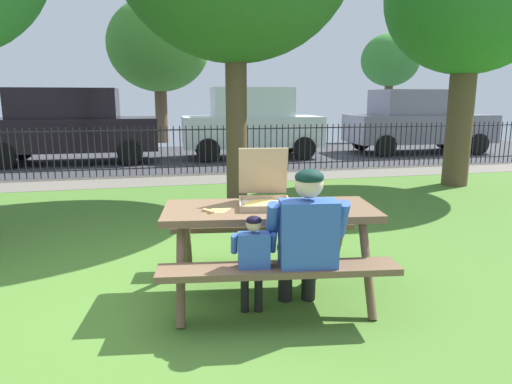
{
  "coord_description": "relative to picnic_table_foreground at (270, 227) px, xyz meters",
  "views": [
    {
      "loc": [
        0.06,
        -3.78,
        1.69
      ],
      "look_at": [
        1.08,
        0.64,
        0.75
      ],
      "focal_mm": 31.97,
      "sensor_mm": 36.0,
      "label": 1
    }
  ],
  "objects": [
    {
      "name": "far_tree_center",
      "position": [
        9.0,
        14.39,
        2.63
      ],
      "size": [
        2.43,
        2.43,
        4.36
      ],
      "color": "brown",
      "rests_on": "ground"
    },
    {
      "name": "iron_fence_streetside",
      "position": [
        -1.03,
        6.65,
        -0.05
      ],
      "size": [
        20.05,
        0.03,
        1.08
      ],
      "color": "black",
      "rests_on": "ground"
    },
    {
      "name": "far_tree_midleft",
      "position": [
        -0.51,
        14.39,
        3.0
      ],
      "size": [
        3.78,
        3.78,
        5.32
      ],
      "color": "brown",
      "rests_on": "ground"
    },
    {
      "name": "parked_car_left",
      "position": [
        -3.01,
        9.19,
        0.41
      ],
      "size": [
        4.41,
        1.93,
        1.94
      ],
      "color": "black",
      "rests_on": "ground"
    },
    {
      "name": "parked_car_center",
      "position": [
        1.87,
        9.19,
        0.41
      ],
      "size": [
        3.96,
        1.95,
        1.98
      ],
      "color": "white",
      "rests_on": "ground"
    },
    {
      "name": "parked_car_right",
      "position": [
        7.21,
        9.19,
        0.41
      ],
      "size": [
        4.49,
        2.09,
        1.94
      ],
      "color": "slate",
      "rests_on": "ground"
    },
    {
      "name": "street_asphalt",
      "position": [
        -1.03,
        9.71,
        -0.6
      ],
      "size": [
        28.0,
        6.12,
        0.01
      ],
      "primitive_type": "cube",
      "color": "#38383D"
    },
    {
      "name": "picnic_table_foreground",
      "position": [
        0.0,
        0.0,
        0.0
      ],
      "size": [
        1.99,
        1.72,
        0.79
      ],
      "color": "brown",
      "rests_on": "ground"
    },
    {
      "name": "child_at_table",
      "position": [
        -0.26,
        -0.5,
        -0.08
      ],
      "size": [
        0.35,
        0.35,
        0.85
      ],
      "color": "black",
      "rests_on": "ground"
    },
    {
      "name": "pizza_slice_on_table",
      "position": [
        -0.46,
        -0.01,
        0.18
      ],
      "size": [
        0.25,
        0.21,
        0.02
      ],
      "color": "#ECD45D",
      "rests_on": "picnic_table_foreground"
    },
    {
      "name": "pizza_box_open",
      "position": [
        -0.02,
        0.1,
        0.27
      ],
      "size": [
        0.52,
        0.58,
        0.49
      ],
      "color": "tan",
      "rests_on": "picnic_table_foreground"
    },
    {
      "name": "tree_near_table",
      "position": [
        4.87,
        4.1,
        2.86
      ],
      "size": [
        3.08,
        3.08,
        4.89
      ],
      "color": "brown",
      "rests_on": "ground"
    },
    {
      "name": "cobblestone_walkway",
      "position": [
        -1.03,
        5.95,
        -0.6
      ],
      "size": [
        28.0,
        1.4,
        0.01
      ],
      "primitive_type": "cube",
      "color": "slate"
    },
    {
      "name": "ground",
      "position": [
        -1.03,
        1.38,
        -0.61
      ],
      "size": [
        28.0,
        10.54,
        0.02
      ],
      "primitive_type": "cube",
      "color": "#4B782D"
    },
    {
      "name": "adult_at_table",
      "position": [
        0.14,
        -0.53,
        0.06
      ],
      "size": [
        0.63,
        0.63,
        1.19
      ],
      "color": "black",
      "rests_on": "ground"
    }
  ]
}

